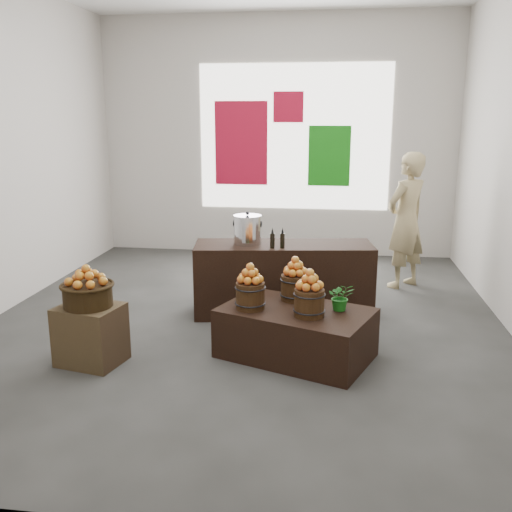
# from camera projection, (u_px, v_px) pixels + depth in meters

# --- Properties ---
(ground) EXTENTS (7.00, 7.00, 0.00)m
(ground) POSITION_uv_depth(u_px,v_px,m) (245.00, 320.00, 6.76)
(ground) COLOR #3C3C39
(ground) RESTS_ON ground
(back_wall) EXTENTS (6.00, 0.04, 4.00)m
(back_wall) POSITION_uv_depth(u_px,v_px,m) (276.00, 137.00, 9.65)
(back_wall) COLOR #BBB5AD
(back_wall) RESTS_ON ground
(back_opening) EXTENTS (3.20, 0.02, 2.40)m
(back_opening) POSITION_uv_depth(u_px,v_px,m) (294.00, 138.00, 9.59)
(back_opening) COLOR white
(back_opening) RESTS_ON back_wall
(deco_red_left) EXTENTS (0.90, 0.04, 1.40)m
(deco_red_left) POSITION_uv_depth(u_px,v_px,m) (241.00, 143.00, 9.72)
(deco_red_left) COLOR #A40C26
(deco_red_left) RESTS_ON back_wall
(deco_green_right) EXTENTS (0.70, 0.04, 1.00)m
(deco_green_right) POSITION_uv_depth(u_px,v_px,m) (329.00, 156.00, 9.57)
(deco_green_right) COLOR #147412
(deco_green_right) RESTS_ON back_wall
(deco_red_upper) EXTENTS (0.50, 0.04, 0.50)m
(deco_red_upper) POSITION_uv_depth(u_px,v_px,m) (288.00, 107.00, 9.47)
(deco_red_upper) COLOR #A40C26
(deco_red_upper) RESTS_ON back_wall
(crate) EXTENTS (0.67, 0.59, 0.58)m
(crate) POSITION_uv_depth(u_px,v_px,m) (91.00, 335.00, 5.54)
(crate) COLOR #4B3E23
(crate) RESTS_ON ground
(wicker_basket) EXTENTS (0.47, 0.47, 0.21)m
(wicker_basket) POSITION_uv_depth(u_px,v_px,m) (88.00, 296.00, 5.45)
(wicker_basket) COLOR black
(wicker_basket) RESTS_ON crate
(apples_in_basket) EXTENTS (0.36, 0.36, 0.20)m
(apples_in_basket) POSITION_uv_depth(u_px,v_px,m) (86.00, 275.00, 5.40)
(apples_in_basket) COLOR #AD051E
(apples_in_basket) RESTS_ON wicker_basket
(display_table) EXTENTS (1.66, 1.35, 0.50)m
(display_table) POSITION_uv_depth(u_px,v_px,m) (296.00, 333.00, 5.70)
(display_table) COLOR black
(display_table) RESTS_ON ground
(apple_bucket_front_left) EXTENTS (0.29, 0.29, 0.27)m
(apple_bucket_front_left) POSITION_uv_depth(u_px,v_px,m) (250.00, 296.00, 5.63)
(apple_bucket_front_left) COLOR #361E0E
(apple_bucket_front_left) RESTS_ON display_table
(apples_in_bucket_front_left) EXTENTS (0.22, 0.22, 0.19)m
(apples_in_bucket_front_left) POSITION_uv_depth(u_px,v_px,m) (250.00, 273.00, 5.58)
(apples_in_bucket_front_left) COLOR #AD051E
(apples_in_bucket_front_left) RESTS_ON apple_bucket_front_left
(apple_bucket_front_right) EXTENTS (0.29, 0.29, 0.27)m
(apple_bucket_front_right) POSITION_uv_depth(u_px,v_px,m) (309.00, 303.00, 5.42)
(apple_bucket_front_right) COLOR #361E0E
(apple_bucket_front_right) RESTS_ON display_table
(apples_in_bucket_front_right) EXTENTS (0.22, 0.22, 0.19)m
(apples_in_bucket_front_right) POSITION_uv_depth(u_px,v_px,m) (310.00, 279.00, 5.37)
(apples_in_bucket_front_right) COLOR #AD051E
(apples_in_bucket_front_right) RESTS_ON apple_bucket_front_right
(apple_bucket_rear) EXTENTS (0.29, 0.29, 0.27)m
(apple_bucket_rear) POSITION_uv_depth(u_px,v_px,m) (295.00, 287.00, 5.90)
(apple_bucket_rear) COLOR #361E0E
(apple_bucket_rear) RESTS_ON display_table
(apples_in_bucket_rear) EXTENTS (0.22, 0.22, 0.19)m
(apples_in_bucket_rear) POSITION_uv_depth(u_px,v_px,m) (295.00, 266.00, 5.84)
(apples_in_bucket_rear) COLOR #AD051E
(apples_in_bucket_rear) RESTS_ON apple_bucket_rear
(herb_garnish_right) EXTENTS (0.28, 0.25, 0.28)m
(herb_garnish_right) POSITION_uv_depth(u_px,v_px,m) (341.00, 297.00, 5.58)
(herb_garnish_right) COLOR #135D14
(herb_garnish_right) RESTS_ON display_table
(herb_garnish_left) EXTENTS (0.18, 0.15, 0.29)m
(herb_garnish_left) POSITION_uv_depth(u_px,v_px,m) (250.00, 282.00, 6.04)
(herb_garnish_left) COLOR #135D14
(herb_garnish_left) RESTS_ON display_table
(counter) EXTENTS (2.20, 0.97, 0.87)m
(counter) POSITION_uv_depth(u_px,v_px,m) (283.00, 279.00, 6.92)
(counter) COLOR black
(counter) RESTS_ON ground
(stock_pot_left) EXTENTS (0.33, 0.33, 0.33)m
(stock_pot_left) POSITION_uv_depth(u_px,v_px,m) (248.00, 231.00, 6.77)
(stock_pot_left) COLOR silver
(stock_pot_left) RESTS_ON counter
(oil_cruets) EXTENTS (0.16, 0.08, 0.24)m
(oil_cruets) POSITION_uv_depth(u_px,v_px,m) (285.00, 238.00, 6.58)
(oil_cruets) COLOR black
(oil_cruets) RESTS_ON counter
(shopper) EXTENTS (0.81, 0.81, 1.89)m
(shopper) POSITION_uv_depth(u_px,v_px,m) (406.00, 221.00, 7.89)
(shopper) COLOR tan
(shopper) RESTS_ON ground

